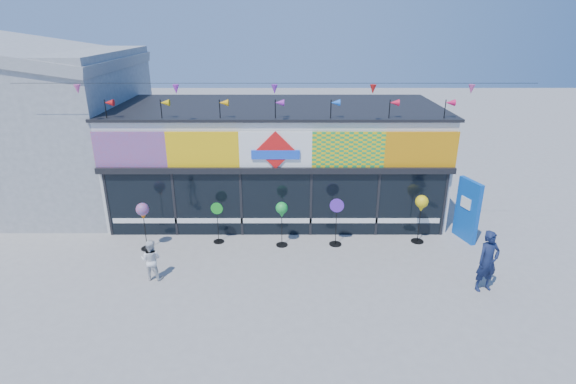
{
  "coord_description": "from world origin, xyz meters",
  "views": [
    {
      "loc": [
        0.4,
        -10.87,
        7.09
      ],
      "look_at": [
        0.41,
        2.0,
        2.15
      ],
      "focal_mm": 28.0,
      "sensor_mm": 36.0,
      "label": 1
    }
  ],
  "objects_px": {
    "spinner_1": "(218,222)",
    "spinner_4": "(421,205)",
    "spinner_0": "(143,213)",
    "spinner_3": "(336,221)",
    "child": "(151,260)",
    "blue_sign": "(467,210)",
    "adult_man": "(488,261)",
    "spinner_2": "(282,211)"
  },
  "relations": [
    {
      "from": "spinner_1",
      "to": "spinner_4",
      "type": "relative_size",
      "value": 0.85
    },
    {
      "from": "spinner_0",
      "to": "spinner_3",
      "type": "bearing_deg",
      "value": 2.78
    },
    {
      "from": "child",
      "to": "spinner_3",
      "type": "bearing_deg",
      "value": -152.5
    },
    {
      "from": "blue_sign",
      "to": "spinner_1",
      "type": "bearing_deg",
      "value": 164.6
    },
    {
      "from": "spinner_0",
      "to": "adult_man",
      "type": "height_order",
      "value": "adult_man"
    },
    {
      "from": "spinner_1",
      "to": "adult_man",
      "type": "xyz_separation_m",
      "value": [
        7.86,
        -2.89,
        0.13
      ]
    },
    {
      "from": "spinner_1",
      "to": "spinner_3",
      "type": "relative_size",
      "value": 0.87
    },
    {
      "from": "spinner_2",
      "to": "adult_man",
      "type": "bearing_deg",
      "value": -24.92
    },
    {
      "from": "spinner_1",
      "to": "spinner_3",
      "type": "height_order",
      "value": "spinner_3"
    },
    {
      "from": "spinner_2",
      "to": "spinner_3",
      "type": "xyz_separation_m",
      "value": [
        1.8,
        0.05,
        -0.37
      ]
    },
    {
      "from": "spinner_1",
      "to": "spinner_4",
      "type": "distance_m",
      "value": 6.82
    },
    {
      "from": "spinner_4",
      "to": "adult_man",
      "type": "xyz_separation_m",
      "value": [
        1.07,
        -2.9,
        -0.46
      ]
    },
    {
      "from": "spinner_1",
      "to": "adult_man",
      "type": "distance_m",
      "value": 8.37
    },
    {
      "from": "spinner_1",
      "to": "child",
      "type": "xyz_separation_m",
      "value": [
        -1.59,
        -2.31,
        -0.15
      ]
    },
    {
      "from": "spinner_0",
      "to": "adult_man",
      "type": "xyz_separation_m",
      "value": [
        10.16,
        -2.39,
        -0.41
      ]
    },
    {
      "from": "spinner_2",
      "to": "child",
      "type": "height_order",
      "value": "spinner_2"
    },
    {
      "from": "spinner_2",
      "to": "spinner_3",
      "type": "relative_size",
      "value": 0.94
    },
    {
      "from": "spinner_2",
      "to": "adult_man",
      "type": "distance_m",
      "value": 6.29
    },
    {
      "from": "blue_sign",
      "to": "spinner_2",
      "type": "xyz_separation_m",
      "value": [
        -6.28,
        -0.49,
        0.17
      ]
    },
    {
      "from": "spinner_3",
      "to": "child",
      "type": "bearing_deg",
      "value": -159.13
    },
    {
      "from": "spinner_2",
      "to": "spinner_3",
      "type": "distance_m",
      "value": 1.84
    },
    {
      "from": "blue_sign",
      "to": "spinner_3",
      "type": "distance_m",
      "value": 4.5
    },
    {
      "from": "child",
      "to": "spinner_2",
      "type": "bearing_deg",
      "value": -144.53
    },
    {
      "from": "spinner_3",
      "to": "spinner_4",
      "type": "xyz_separation_m",
      "value": [
        2.83,
        0.2,
        0.48
      ]
    },
    {
      "from": "spinner_0",
      "to": "adult_man",
      "type": "relative_size",
      "value": 0.91
    },
    {
      "from": "spinner_2",
      "to": "adult_man",
      "type": "relative_size",
      "value": 0.87
    },
    {
      "from": "spinner_1",
      "to": "spinner_2",
      "type": "distance_m",
      "value": 2.23
    },
    {
      "from": "spinner_0",
      "to": "spinner_2",
      "type": "height_order",
      "value": "spinner_0"
    },
    {
      "from": "blue_sign",
      "to": "spinner_4",
      "type": "bearing_deg",
      "value": 170.92
    },
    {
      "from": "spinner_1",
      "to": "adult_man",
      "type": "height_order",
      "value": "adult_man"
    },
    {
      "from": "spinner_4",
      "to": "blue_sign",
      "type": "bearing_deg",
      "value": 7.98
    },
    {
      "from": "spinner_4",
      "to": "child",
      "type": "height_order",
      "value": "spinner_4"
    },
    {
      "from": "spinner_1",
      "to": "spinner_4",
      "type": "xyz_separation_m",
      "value": [
        6.79,
        0.01,
        0.59
      ]
    },
    {
      "from": "blue_sign",
      "to": "spinner_2",
      "type": "height_order",
      "value": "blue_sign"
    },
    {
      "from": "child",
      "to": "spinner_4",
      "type": "bearing_deg",
      "value": -157.89
    },
    {
      "from": "spinner_2",
      "to": "spinner_3",
      "type": "bearing_deg",
      "value": 1.66
    },
    {
      "from": "blue_sign",
      "to": "adult_man",
      "type": "xyz_separation_m",
      "value": [
        -0.59,
        -3.13,
        -0.18
      ]
    },
    {
      "from": "spinner_1",
      "to": "spinner_3",
      "type": "xyz_separation_m",
      "value": [
        3.97,
        -0.19,
        0.11
      ]
    },
    {
      "from": "spinner_0",
      "to": "spinner_4",
      "type": "relative_size",
      "value": 0.96
    },
    {
      "from": "spinner_2",
      "to": "spinner_1",
      "type": "bearing_deg",
      "value": 173.59
    },
    {
      "from": "spinner_2",
      "to": "child",
      "type": "xyz_separation_m",
      "value": [
        -3.75,
        -2.07,
        -0.63
      ]
    },
    {
      "from": "spinner_0",
      "to": "spinner_3",
      "type": "xyz_separation_m",
      "value": [
        6.27,
        0.3,
        -0.43
      ]
    }
  ]
}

